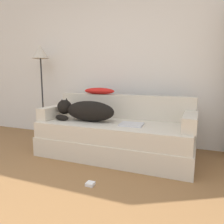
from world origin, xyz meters
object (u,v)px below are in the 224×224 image
(couch, at_px, (115,139))
(floor_lamp, at_px, (41,61))
(laptop, at_px, (132,124))
(dog, at_px, (85,111))
(power_adapter, at_px, (90,184))
(throw_pillow, at_px, (99,91))

(couch, bearing_deg, floor_lamp, 163.57)
(couch, relative_size, floor_lamp, 1.28)
(laptop, relative_size, floor_lamp, 0.19)
(dog, xyz_separation_m, laptop, (0.65, -0.02, -0.13))
(laptop, bearing_deg, floor_lamp, 159.46)
(dog, xyz_separation_m, power_adapter, (0.47, -0.77, -0.57))
(couch, relative_size, throw_pillow, 4.23)
(couch, xyz_separation_m, laptop, (0.25, -0.07, 0.24))
(couch, height_order, power_adapter, couch)
(laptop, bearing_deg, power_adapter, -107.01)
(laptop, distance_m, power_adapter, 0.90)
(throw_pillow, height_order, floor_lamp, floor_lamp)
(couch, bearing_deg, laptop, -16.30)
(couch, xyz_separation_m, floor_lamp, (-1.51, 0.45, 1.07))
(dog, distance_m, power_adapter, 1.07)
(dog, bearing_deg, throw_pillow, 86.50)
(couch, distance_m, power_adapter, 0.86)
(laptop, distance_m, floor_lamp, 2.01)
(throw_pillow, distance_m, power_adapter, 1.48)
(laptop, xyz_separation_m, power_adapter, (-0.17, -0.76, -0.44))
(floor_lamp, bearing_deg, throw_pillow, -5.92)
(couch, bearing_deg, dog, -171.92)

